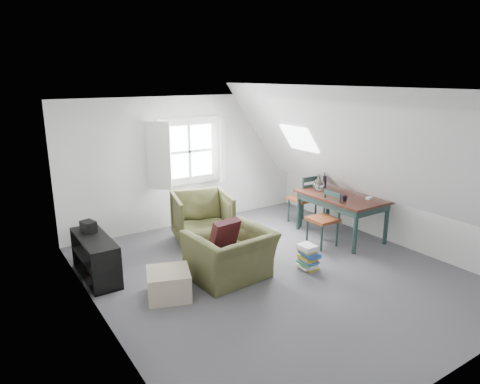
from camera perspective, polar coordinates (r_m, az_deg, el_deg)
floor at (r=6.56m, az=4.51°, el=-10.66°), size 5.50×5.50×0.00m
ceiling at (r=5.91m, az=5.03°, el=11.69°), size 5.50×5.50×0.00m
wall_back at (r=8.39m, az=-6.89°, el=4.09°), size 5.00×0.00×5.00m
wall_front at (r=4.42m, az=27.49°, el=-7.99°), size 5.00×0.00×5.00m
wall_left at (r=5.04m, az=-18.33°, el=-4.22°), size 0.00×5.50×5.50m
wall_right at (r=7.87m, az=19.27°, el=2.58°), size 0.00×5.50×5.50m
slope_left at (r=5.20m, az=-8.71°, el=3.01°), size 3.19×5.50×4.48m
slope_right at (r=7.05m, az=14.88°, el=5.89°), size 3.19×5.50×4.48m
dormer_window at (r=8.29m, az=-6.70°, el=5.36°), size 1.71×0.35×1.30m
skylight at (r=7.97m, az=7.90°, el=7.07°), size 0.35×0.75×0.47m
armchair_near at (r=6.38m, az=-1.26°, el=-11.39°), size 1.18×1.05×0.72m
armchair_far at (r=7.70m, az=-4.99°, el=-6.60°), size 1.17×1.19×0.89m
throw_pillow at (r=6.24m, az=-2.03°, el=-5.61°), size 0.46×0.30×0.45m
ottoman at (r=5.90m, az=-9.49°, el=-11.98°), size 0.71×0.71×0.37m
dining_table at (r=7.92m, az=13.37°, el=-1.12°), size 0.95×1.58×0.79m
demijohn at (r=8.06m, az=10.43°, el=1.01°), size 0.21×0.21×0.30m
vase_twigs at (r=8.30m, az=11.21°, el=1.41°), size 0.07×0.08×0.57m
cup at (r=7.52m, az=13.75°, el=-1.19°), size 0.11×0.11×0.09m
paper_box at (r=7.75m, az=16.85°, el=-0.78°), size 0.12×0.09×0.04m
dining_chair_far at (r=8.53m, az=8.51°, el=-0.84°), size 0.47×0.47×1.00m
dining_chair_near at (r=7.51m, az=11.18°, el=-3.41°), size 0.44×0.44×0.95m
media_shelf at (r=6.61m, az=-18.59°, el=-8.59°), size 0.40×1.21×0.62m
electronics_box at (r=6.72m, az=-19.55°, el=-4.43°), size 0.22×0.26×0.18m
magazine_stack at (r=6.66m, az=9.07°, el=-8.56°), size 0.29×0.34×0.39m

